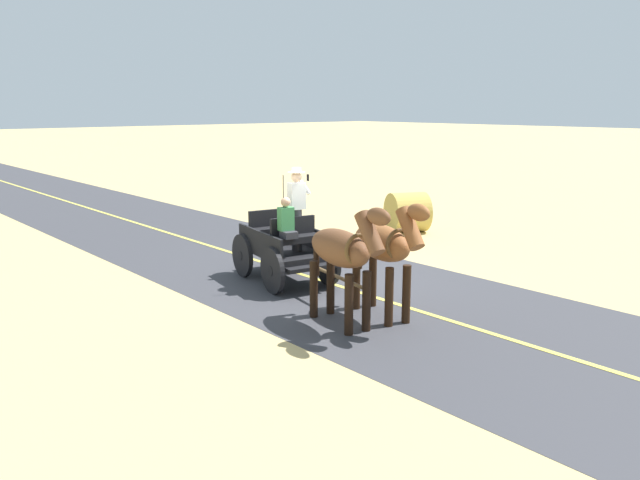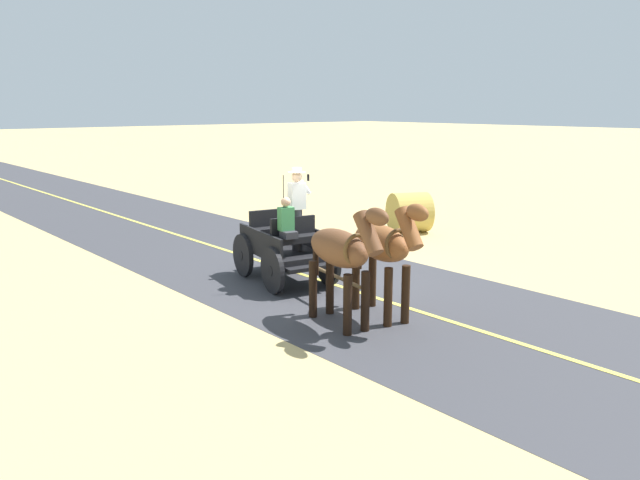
# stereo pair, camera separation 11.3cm
# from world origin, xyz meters

# --- Properties ---
(ground_plane) EXTENTS (200.00, 200.00, 0.00)m
(ground_plane) POSITION_xyz_m (0.00, 0.00, 0.00)
(ground_plane) COLOR tan
(road_surface) EXTENTS (5.62, 160.00, 0.01)m
(road_surface) POSITION_xyz_m (0.00, 0.00, 0.00)
(road_surface) COLOR #38383D
(road_surface) RESTS_ON ground
(road_centre_stripe) EXTENTS (0.12, 160.00, 0.00)m
(road_centre_stripe) POSITION_xyz_m (0.00, 0.00, 0.01)
(road_centre_stripe) COLOR #DBCC4C
(road_centre_stripe) RESTS_ON road_surface
(horse_drawn_carriage) EXTENTS (1.85, 4.51, 2.50)m
(horse_drawn_carriage) POSITION_xyz_m (0.60, -0.38, 0.82)
(horse_drawn_carriage) COLOR black
(horse_drawn_carriage) RESTS_ON ground
(horse_near_side) EXTENTS (0.90, 2.15, 2.21)m
(horse_near_side) POSITION_xyz_m (0.75, 2.68, 1.32)
(horse_near_side) COLOR brown
(horse_near_side) RESTS_ON ground
(horse_off_side) EXTENTS (0.78, 2.15, 2.21)m
(horse_off_side) POSITION_xyz_m (1.61, 2.51, 1.32)
(horse_off_side) COLOR brown
(horse_off_side) RESTS_ON ground
(hay_bale) EXTENTS (1.51, 1.55, 1.20)m
(hay_bale) POSITION_xyz_m (-5.58, -2.31, 0.60)
(hay_bale) COLOR gold
(hay_bale) RESTS_ON ground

